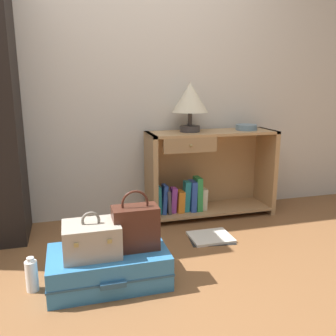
# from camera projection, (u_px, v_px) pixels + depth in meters

# --- Properties ---
(ground_plane) EXTENTS (9.00, 9.00, 0.00)m
(ground_plane) POSITION_uv_depth(u_px,v_px,m) (164.00, 309.00, 1.89)
(ground_plane) COLOR brown
(back_wall) EXTENTS (6.40, 0.10, 2.60)m
(back_wall) POSITION_uv_depth(u_px,v_px,m) (117.00, 64.00, 2.99)
(back_wall) COLOR beige
(back_wall) RESTS_ON ground_plane
(bookshelf) EXTENTS (1.12, 0.37, 0.75)m
(bookshelf) POSITION_uv_depth(u_px,v_px,m) (205.00, 175.00, 3.18)
(bookshelf) COLOR tan
(bookshelf) RESTS_ON ground_plane
(table_lamp) EXTENTS (0.30, 0.30, 0.41)m
(table_lamp) POSITION_uv_depth(u_px,v_px,m) (190.00, 99.00, 3.00)
(table_lamp) COLOR #3D3838
(table_lamp) RESTS_ON bookshelf
(bowl) EXTENTS (0.19, 0.19, 0.05)m
(bowl) POSITION_uv_depth(u_px,v_px,m) (246.00, 127.00, 3.17)
(bowl) COLOR slate
(bowl) RESTS_ON bookshelf
(suitcase_large) EXTENTS (0.69, 0.43, 0.20)m
(suitcase_large) POSITION_uv_depth(u_px,v_px,m) (109.00, 267.00, 2.12)
(suitcase_large) COLOR teal
(suitcase_large) RESTS_ON ground_plane
(train_case) EXTENTS (0.32, 0.25, 0.26)m
(train_case) POSITION_uv_depth(u_px,v_px,m) (92.00, 239.00, 2.03)
(train_case) COLOR #A89E8E
(train_case) RESTS_ON suitcase_large
(handbag) EXTENTS (0.26, 0.15, 0.36)m
(handbag) POSITION_uv_depth(u_px,v_px,m) (136.00, 227.00, 2.10)
(handbag) COLOR #472319
(handbag) RESTS_ON suitcase_large
(bottle) EXTENTS (0.07, 0.07, 0.20)m
(bottle) POSITION_uv_depth(u_px,v_px,m) (32.00, 275.00, 2.04)
(bottle) COLOR white
(bottle) RESTS_ON ground_plane
(open_book_on_floor) EXTENTS (0.36, 0.32, 0.02)m
(open_book_on_floor) POSITION_uv_depth(u_px,v_px,m) (210.00, 237.00, 2.75)
(open_book_on_floor) COLOR white
(open_book_on_floor) RESTS_ON ground_plane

